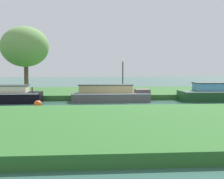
% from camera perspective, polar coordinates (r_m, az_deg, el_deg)
% --- Properties ---
extents(ground_plane, '(120.00, 120.00, 0.00)m').
position_cam_1_polar(ground_plane, '(21.84, 2.20, -2.57)').
color(ground_plane, '#345C51').
extents(riverbank_far, '(72.00, 10.00, 0.40)m').
position_cam_1_polar(riverbank_far, '(28.75, 0.53, -0.55)').
color(riverbank_far, '#306029').
rests_on(riverbank_far, ground_plane).
extents(riverbank_near, '(72.00, 10.00, 0.40)m').
position_cam_1_polar(riverbank_near, '(13.02, 6.97, -6.31)').
color(riverbank_near, '#2C6228').
rests_on(riverbank_near, ground_plane).
extents(forest_barge, '(5.51, 1.97, 1.39)m').
position_cam_1_polar(forest_barge, '(24.85, 18.64, -0.60)').
color(forest_barge, '#1B4521').
rests_on(forest_barge, ground_plane).
extents(slate_narrowboat, '(5.73, 1.54, 1.28)m').
position_cam_1_polar(slate_narrowboat, '(22.89, -0.35, -0.86)').
color(slate_narrowboat, '#4E4C4D').
rests_on(slate_narrowboat, ground_plane).
extents(black_cruiser, '(5.35, 1.98, 1.27)m').
position_cam_1_polar(black_cruiser, '(23.58, -19.20, -1.00)').
color(black_cruiser, black).
rests_on(black_cruiser, ground_plane).
extents(willow_tree_left, '(4.59, 4.71, 6.05)m').
position_cam_1_polar(willow_tree_left, '(31.16, -15.73, 7.56)').
color(willow_tree_left, brown).
rests_on(willow_tree_left, riverbank_far).
extents(lamp_post, '(0.24, 0.24, 2.77)m').
position_cam_1_polar(lamp_post, '(25.70, 1.99, 3.25)').
color(lamp_post, '#333338').
rests_on(lamp_post, riverbank_far).
extents(mooring_post_near, '(0.13, 0.13, 0.62)m').
position_cam_1_polar(mooring_post_near, '(24.49, -14.45, -0.30)').
color(mooring_post_near, '#4C402B').
rests_on(mooring_post_near, riverbank_far).
extents(mooring_post_far, '(0.17, 0.17, 0.73)m').
position_cam_1_polar(mooring_post_far, '(25.76, 15.86, 0.00)').
color(mooring_post_far, '#4E3029').
rests_on(mooring_post_far, riverbank_far).
extents(channel_buoy, '(0.49, 0.49, 0.49)m').
position_cam_1_polar(channel_buoy, '(19.82, -13.45, -2.66)').
color(channel_buoy, '#E55919').
rests_on(channel_buoy, ground_plane).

